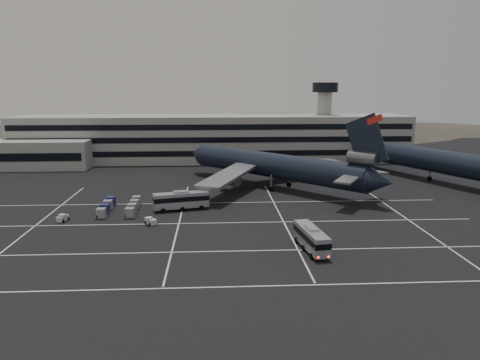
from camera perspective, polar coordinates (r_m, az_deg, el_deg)
The scene contains 11 objects.
ground at distance 76.61m, azimuth -3.18°, elevation -6.12°, with size 260.00×260.00×0.00m, color black.
lane_markings at distance 77.30m, azimuth -2.47°, elevation -5.95°, with size 90.00×55.62×0.01m.
terminal at distance 145.12m, azimuth -4.41°, elevation 5.03°, with size 125.00×26.00×24.00m.
hills at distance 246.22m, azimuth 1.01°, elevation 3.25°, with size 352.00×180.00×44.00m.
trijet_main at distance 106.59m, azimuth 4.34°, elevation 1.78°, with size 43.48×45.74×18.08m.
trijet_far at distance 123.02m, azimuth 22.59°, elevation 2.32°, with size 30.77×54.71×18.08m.
bus_near at distance 67.66m, azimuth 8.69°, elevation -6.94°, with size 3.56×10.10×3.49m.
bus_far at distance 88.71m, azimuth -7.19°, elevation -2.39°, with size 10.68×4.94×3.67m.
tug_a at distance 86.68m, azimuth -20.84°, elevation -4.36°, with size 1.87×2.43×1.39m.
tug_b at distance 80.64m, azimuth -10.79°, elevation -4.95°, with size 2.33×2.51×1.39m.
uld_cluster at distance 90.02m, azimuth -14.43°, elevation -3.20°, with size 7.08×11.24×1.83m.
Camera 1 is at (0.17, -73.04, 23.13)m, focal length 35.00 mm.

